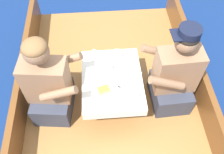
{
  "coord_description": "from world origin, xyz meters",
  "views": [
    {
      "loc": [
        -0.11,
        -1.32,
        2.55
      ],
      "look_at": [
        0.0,
        0.08,
        0.64
      ],
      "focal_mm": 40.0,
      "sensor_mm": 36.0,
      "label": 1
    }
  ],
  "objects_px": {
    "coffee_cup_starboard": "(124,80)",
    "sandwich": "(103,90)",
    "person_port": "(49,86)",
    "person_starboard": "(174,76)",
    "coffee_cup_port": "(136,94)"
  },
  "relations": [
    {
      "from": "sandwich",
      "to": "person_port",
      "type": "bearing_deg",
      "value": 171.01
    },
    {
      "from": "sandwich",
      "to": "coffee_cup_starboard",
      "type": "xyz_separation_m",
      "value": [
        0.2,
        0.09,
        0.0
      ]
    },
    {
      "from": "person_starboard",
      "to": "person_port",
      "type": "bearing_deg",
      "value": -1.25
    },
    {
      "from": "person_port",
      "to": "person_starboard",
      "type": "distance_m",
      "value": 1.18
    },
    {
      "from": "person_port",
      "to": "sandwich",
      "type": "xyz_separation_m",
      "value": [
        0.5,
        -0.08,
        -0.0
      ]
    },
    {
      "from": "coffee_cup_port",
      "to": "person_starboard",
      "type": "bearing_deg",
      "value": 23.11
    },
    {
      "from": "coffee_cup_starboard",
      "to": "sandwich",
      "type": "bearing_deg",
      "value": -154.59
    },
    {
      "from": "person_starboard",
      "to": "coffee_cup_starboard",
      "type": "height_order",
      "value": "person_starboard"
    },
    {
      "from": "person_port",
      "to": "person_starboard",
      "type": "relative_size",
      "value": 0.97
    },
    {
      "from": "person_port",
      "to": "sandwich",
      "type": "height_order",
      "value": "person_port"
    },
    {
      "from": "sandwich",
      "to": "coffee_cup_port",
      "type": "distance_m",
      "value": 0.3
    },
    {
      "from": "sandwich",
      "to": "coffee_cup_starboard",
      "type": "distance_m",
      "value": 0.22
    },
    {
      "from": "sandwich",
      "to": "coffee_cup_starboard",
      "type": "bearing_deg",
      "value": 25.41
    },
    {
      "from": "coffee_cup_starboard",
      "to": "coffee_cup_port",
      "type": "bearing_deg",
      "value": -58.71
    },
    {
      "from": "person_port",
      "to": "person_starboard",
      "type": "height_order",
      "value": "person_starboard"
    }
  ]
}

